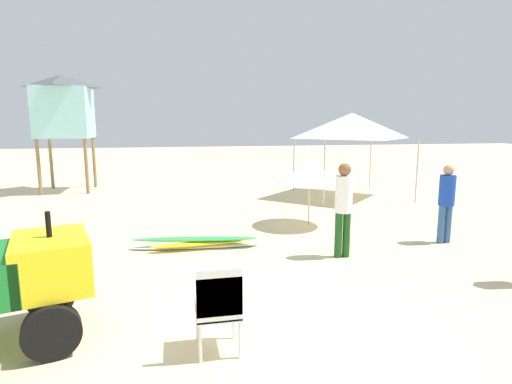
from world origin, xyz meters
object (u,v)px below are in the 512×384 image
at_px(lifeguard_near_left, 344,204).
at_px(beach_umbrella_left, 310,172).
at_px(popup_canopy, 352,126).
at_px(lifeguard_near_right, 446,198).
at_px(stacked_plastic_chairs, 218,302).
at_px(surfboard_pile, 197,243).
at_px(lifeguard_tower, 64,106).

bearing_deg(lifeguard_near_left, beach_umbrella_left, 85.75).
distance_m(popup_canopy, beach_umbrella_left, 4.64).
xyz_separation_m(popup_canopy, beach_umbrella_left, (-2.72, -3.60, -1.08)).
height_order(lifeguard_near_left, lifeguard_near_right, lifeguard_near_left).
distance_m(stacked_plastic_chairs, lifeguard_near_left, 3.91).
xyz_separation_m(surfboard_pile, popup_canopy, (5.54, 4.95, 2.29)).
distance_m(surfboard_pile, lifeguard_near_right, 5.23).
relative_size(stacked_plastic_chairs, surfboard_pile, 0.39).
xyz_separation_m(lifeguard_near_left, beach_umbrella_left, (0.18, 2.43, 0.31)).
bearing_deg(beach_umbrella_left, popup_canopy, 52.94).
height_order(surfboard_pile, lifeguard_near_right, lifeguard_near_right).
bearing_deg(stacked_plastic_chairs, beach_umbrella_left, 61.64).
distance_m(stacked_plastic_chairs, surfboard_pile, 3.94).
distance_m(lifeguard_near_left, lifeguard_tower, 11.69).
height_order(surfboard_pile, lifeguard_tower, lifeguard_tower).
bearing_deg(lifeguard_near_right, beach_umbrella_left, 139.13).
bearing_deg(lifeguard_near_right, surfboard_pile, 172.84).
relative_size(lifeguard_tower, beach_umbrella_left, 2.59).
height_order(lifeguard_near_left, popup_canopy, popup_canopy).
xyz_separation_m(lifeguard_near_left, lifeguard_near_right, (2.48, 0.44, -0.08)).
bearing_deg(lifeguard_near_right, popup_canopy, 85.76).
bearing_deg(lifeguard_near_left, lifeguard_near_right, 9.95).
bearing_deg(stacked_plastic_chairs, lifeguard_tower, 108.98).
height_order(stacked_plastic_chairs, popup_canopy, popup_canopy).
bearing_deg(surfboard_pile, stacked_plastic_chairs, -90.34).
distance_m(stacked_plastic_chairs, beach_umbrella_left, 6.02).
xyz_separation_m(stacked_plastic_chairs, lifeguard_tower, (-4.16, 12.09, 2.49)).
bearing_deg(popup_canopy, lifeguard_tower, 161.60).
xyz_separation_m(lifeguard_tower, beach_umbrella_left, (7.00, -6.83, -1.76)).
height_order(lifeguard_tower, beach_umbrella_left, lifeguard_tower).
bearing_deg(surfboard_pile, lifeguard_tower, 117.07).
bearing_deg(lifeguard_tower, popup_canopy, -18.40).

